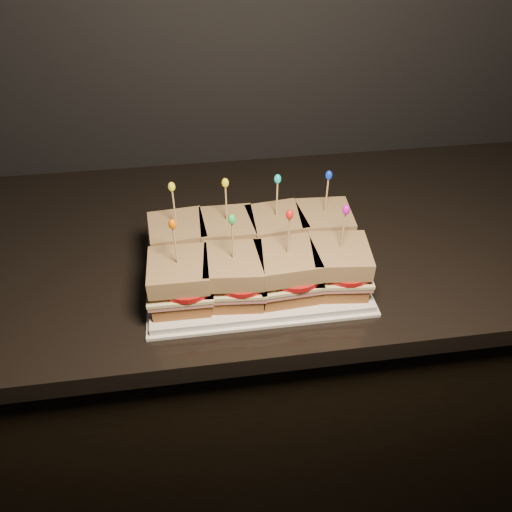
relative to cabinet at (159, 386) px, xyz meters
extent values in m
cube|color=black|center=(0.00, 0.00, 0.00)|extent=(2.50, 0.59, 0.85)
cube|color=black|center=(0.00, 0.00, 0.44)|extent=(2.54, 0.63, 0.04)
cube|color=white|center=(0.23, -0.14, 0.47)|extent=(0.37, 0.23, 0.02)
cube|color=white|center=(0.23, -0.14, 0.46)|extent=(0.38, 0.24, 0.01)
cube|color=brown|center=(0.10, -0.08, 0.49)|extent=(0.10, 0.10, 0.03)
cube|color=#CD7467|center=(0.10, -0.08, 0.51)|extent=(0.11, 0.11, 0.01)
cube|color=beige|center=(0.10, -0.08, 0.52)|extent=(0.11, 0.11, 0.01)
cylinder|color=#B21413|center=(0.11, -0.09, 0.52)|extent=(0.09, 0.09, 0.01)
cube|color=#4D230B|center=(0.10, -0.08, 0.54)|extent=(0.10, 0.10, 0.03)
cylinder|color=tan|center=(0.10, -0.08, 0.59)|extent=(0.00, 0.00, 0.09)
ellipsoid|color=yellow|center=(0.10, -0.08, 0.64)|extent=(0.01, 0.01, 0.02)
cube|color=brown|center=(0.19, -0.08, 0.49)|extent=(0.09, 0.09, 0.03)
cube|color=#CD7467|center=(0.19, -0.08, 0.51)|extent=(0.10, 0.10, 0.01)
cube|color=beige|center=(0.19, -0.08, 0.52)|extent=(0.11, 0.10, 0.01)
cylinder|color=#B21413|center=(0.20, -0.09, 0.52)|extent=(0.09, 0.09, 0.01)
cube|color=#4D230B|center=(0.19, -0.08, 0.54)|extent=(0.10, 0.10, 0.03)
cylinder|color=tan|center=(0.19, -0.08, 0.59)|extent=(0.00, 0.00, 0.09)
ellipsoid|color=yellow|center=(0.19, -0.08, 0.64)|extent=(0.01, 0.01, 0.02)
cube|color=brown|center=(0.28, -0.08, 0.49)|extent=(0.10, 0.10, 0.03)
cube|color=#CD7467|center=(0.28, -0.08, 0.51)|extent=(0.11, 0.11, 0.01)
cube|color=beige|center=(0.28, -0.08, 0.52)|extent=(0.12, 0.11, 0.01)
cylinder|color=#B21413|center=(0.29, -0.09, 0.52)|extent=(0.09, 0.09, 0.01)
cube|color=#4D230B|center=(0.28, -0.08, 0.54)|extent=(0.11, 0.11, 0.03)
cylinder|color=tan|center=(0.28, -0.08, 0.59)|extent=(0.00, 0.00, 0.09)
ellipsoid|color=#0DCAC8|center=(0.28, -0.08, 0.64)|extent=(0.01, 0.01, 0.02)
cube|color=brown|center=(0.36, -0.08, 0.49)|extent=(0.10, 0.10, 0.03)
cube|color=#CD7467|center=(0.36, -0.08, 0.51)|extent=(0.11, 0.10, 0.01)
cube|color=beige|center=(0.36, -0.08, 0.52)|extent=(0.11, 0.11, 0.01)
cylinder|color=#B21413|center=(0.38, -0.09, 0.52)|extent=(0.09, 0.09, 0.01)
cube|color=#4D230B|center=(0.36, -0.08, 0.54)|extent=(0.10, 0.10, 0.03)
cylinder|color=tan|center=(0.36, -0.08, 0.59)|extent=(0.00, 0.00, 0.09)
ellipsoid|color=#0C30D6|center=(0.36, -0.08, 0.64)|extent=(0.01, 0.01, 0.02)
cube|color=brown|center=(0.10, -0.19, 0.49)|extent=(0.09, 0.09, 0.03)
cube|color=#CD7467|center=(0.10, -0.19, 0.51)|extent=(0.10, 0.10, 0.01)
cube|color=beige|center=(0.10, -0.19, 0.52)|extent=(0.11, 0.10, 0.01)
cylinder|color=#B21413|center=(0.11, -0.20, 0.52)|extent=(0.09, 0.09, 0.01)
cube|color=#4D230B|center=(0.10, -0.19, 0.54)|extent=(0.10, 0.10, 0.03)
cylinder|color=tan|center=(0.10, -0.19, 0.59)|extent=(0.00, 0.00, 0.09)
ellipsoid|color=#E85B01|center=(0.10, -0.19, 0.64)|extent=(0.01, 0.01, 0.02)
cube|color=brown|center=(0.19, -0.19, 0.49)|extent=(0.10, 0.10, 0.03)
cube|color=#CD7467|center=(0.19, -0.19, 0.51)|extent=(0.11, 0.11, 0.01)
cube|color=beige|center=(0.19, -0.19, 0.52)|extent=(0.11, 0.11, 0.01)
cylinder|color=#B21413|center=(0.20, -0.20, 0.52)|extent=(0.09, 0.09, 0.01)
cube|color=#4D230B|center=(0.19, -0.19, 0.54)|extent=(0.10, 0.10, 0.03)
cylinder|color=tan|center=(0.19, -0.19, 0.59)|extent=(0.00, 0.00, 0.09)
ellipsoid|color=green|center=(0.19, -0.19, 0.64)|extent=(0.01, 0.01, 0.02)
cube|color=brown|center=(0.28, -0.19, 0.49)|extent=(0.10, 0.10, 0.03)
cube|color=#CD7467|center=(0.28, -0.19, 0.51)|extent=(0.11, 0.11, 0.01)
cube|color=beige|center=(0.28, -0.19, 0.52)|extent=(0.11, 0.11, 0.01)
cylinder|color=#B21413|center=(0.29, -0.20, 0.52)|extent=(0.09, 0.09, 0.01)
cube|color=#4D230B|center=(0.28, -0.19, 0.54)|extent=(0.10, 0.10, 0.03)
cylinder|color=tan|center=(0.28, -0.19, 0.59)|extent=(0.00, 0.00, 0.09)
ellipsoid|color=red|center=(0.28, -0.19, 0.64)|extent=(0.01, 0.01, 0.02)
cube|color=brown|center=(0.36, -0.19, 0.49)|extent=(0.10, 0.10, 0.03)
cube|color=#CD7467|center=(0.36, -0.19, 0.51)|extent=(0.11, 0.11, 0.01)
cube|color=beige|center=(0.36, -0.19, 0.52)|extent=(0.12, 0.11, 0.01)
cylinder|color=#B21413|center=(0.38, -0.20, 0.52)|extent=(0.09, 0.09, 0.01)
cube|color=#4D230B|center=(0.36, -0.19, 0.54)|extent=(0.11, 0.11, 0.03)
cylinder|color=tan|center=(0.36, -0.19, 0.59)|extent=(0.00, 0.00, 0.09)
ellipsoid|color=#C510A9|center=(0.36, -0.19, 0.64)|extent=(0.01, 0.01, 0.02)
camera|label=1|loc=(0.14, -0.80, 1.07)|focal=35.00mm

